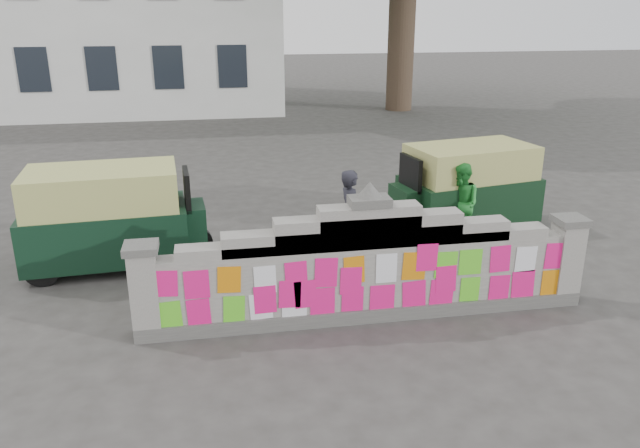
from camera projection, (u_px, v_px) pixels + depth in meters
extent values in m
plane|color=#383533|center=(366.00, 317.00, 8.94)|extent=(100.00, 100.00, 0.00)
cube|color=#4C4C49|center=(366.00, 311.00, 8.90)|extent=(6.40, 0.42, 0.20)
cube|color=gray|center=(367.00, 279.00, 8.74)|extent=(6.40, 0.32, 1.00)
cube|color=gray|center=(368.00, 241.00, 8.55)|extent=(5.20, 0.32, 0.14)
cube|color=gray|center=(368.00, 236.00, 8.52)|extent=(4.00, 0.32, 0.28)
cube|color=gray|center=(369.00, 231.00, 8.50)|extent=(2.60, 0.32, 0.44)
cube|color=gray|center=(369.00, 226.00, 8.47)|extent=(1.40, 0.32, 0.58)
cube|color=#4C4C49|center=(369.00, 201.00, 8.36)|extent=(0.55, 0.36, 0.12)
cone|color=#4C4C49|center=(370.00, 190.00, 8.30)|extent=(0.36, 0.36, 0.22)
cube|color=gray|center=(145.00, 294.00, 8.22)|extent=(0.36, 0.40, 1.24)
cube|color=#4C4C49|center=(141.00, 248.00, 8.00)|extent=(0.44, 0.44, 0.10)
cube|color=gray|center=(565.00, 262.00, 9.24)|extent=(0.36, 0.40, 1.24)
cube|color=#4C4C49|center=(571.00, 220.00, 9.02)|extent=(0.44, 0.44, 0.10)
cube|color=silver|center=(85.00, 10.00, 26.84)|extent=(16.00, 10.00, 8.00)
cylinder|color=#38281E|center=(401.00, 36.00, 25.65)|extent=(1.10, 1.10, 6.00)
imported|color=black|center=(350.00, 249.00, 10.20)|extent=(1.76, 0.72, 0.91)
imported|color=#212129|center=(350.00, 231.00, 10.10)|extent=(0.41, 0.59, 1.54)
imported|color=green|center=(461.00, 204.00, 11.51)|extent=(0.73, 0.85, 1.52)
cube|color=black|center=(107.00, 232.00, 10.52)|extent=(2.72, 1.60, 0.88)
cube|color=tan|center=(102.00, 188.00, 10.26)|extent=(2.50, 1.53, 0.66)
cube|color=black|center=(190.00, 225.00, 10.84)|extent=(0.60, 0.80, 0.77)
cube|color=black|center=(187.00, 189.00, 10.62)|extent=(0.14, 0.77, 0.66)
cylinder|color=black|center=(197.00, 243.00, 10.97)|extent=(0.56, 0.17, 0.55)
cylinder|color=black|center=(42.00, 270.00, 9.85)|extent=(0.56, 0.17, 0.55)
cylinder|color=black|center=(53.00, 243.00, 10.95)|extent=(0.56, 0.17, 0.55)
cube|color=black|center=(468.00, 198.00, 12.42)|extent=(2.78, 1.84, 0.86)
cube|color=tan|center=(471.00, 162.00, 12.17)|extent=(2.56, 1.75, 0.64)
cube|color=black|center=(409.00, 205.00, 11.97)|extent=(0.66, 0.83, 0.75)
cube|color=black|center=(410.00, 173.00, 11.76)|extent=(0.22, 0.75, 0.64)
cylinder|color=black|center=(403.00, 222.00, 12.04)|extent=(0.55, 0.22, 0.53)
cylinder|color=black|center=(490.00, 200.00, 13.37)|extent=(0.55, 0.22, 0.53)
cylinder|color=black|center=(525.00, 217.00, 12.33)|extent=(0.55, 0.22, 0.53)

